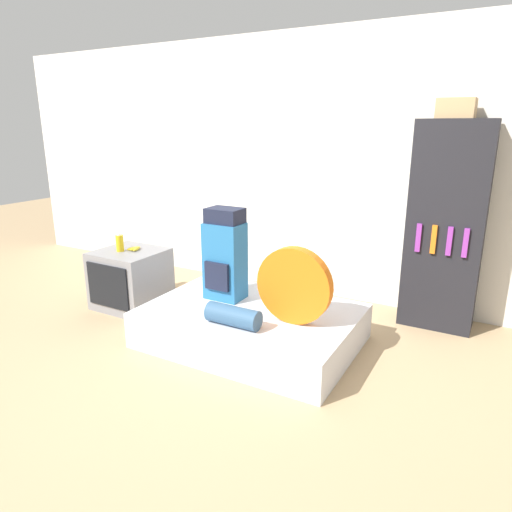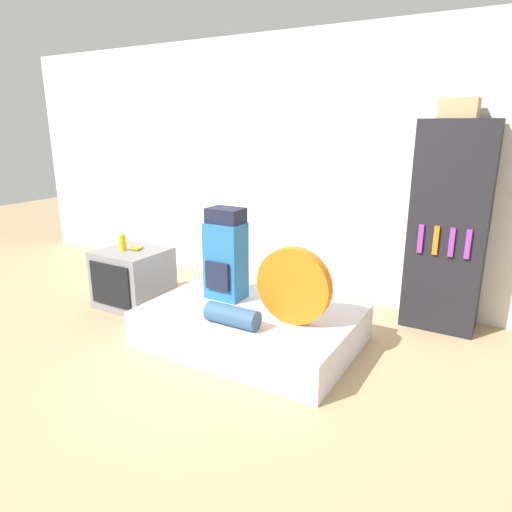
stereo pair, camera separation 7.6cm
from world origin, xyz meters
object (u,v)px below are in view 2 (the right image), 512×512
object	(u,v)px
backpack	(226,255)
television	(133,278)
sleeping_roll	(232,316)
bookshelf	(448,228)
canister	(122,242)
tent_bag	(294,286)
cardboard_box	(459,108)

from	to	relation	value
backpack	television	world-z (taller)	backpack
backpack	television	bearing A→B (deg)	179.96
sleeping_roll	bookshelf	distance (m)	1.98
television	canister	bearing A→B (deg)	-141.61
backpack	sleeping_roll	xyz separation A→B (m)	(0.36, -0.45, -0.30)
canister	television	bearing A→B (deg)	38.39
tent_bag	television	distance (m)	1.85
television	bookshelf	size ratio (longest dim) A/B	0.34
backpack	bookshelf	world-z (taller)	bookshelf
bookshelf	backpack	bearing A→B (deg)	-147.33
backpack	tent_bag	world-z (taller)	backpack
sleeping_roll	canister	bearing A→B (deg)	165.01
sleeping_roll	television	size ratio (longest dim) A/B	0.69
bookshelf	canister	bearing A→B (deg)	-158.86
backpack	cardboard_box	size ratio (longest dim) A/B	2.73
television	bookshelf	world-z (taller)	bookshelf
tent_bag	bookshelf	distance (m)	1.50
bookshelf	cardboard_box	size ratio (longest dim) A/B	6.24
sleeping_roll	television	world-z (taller)	television
bookshelf	tent_bag	bearing A→B (deg)	-125.90
canister	bookshelf	distance (m)	2.95
backpack	tent_bag	size ratio (longest dim) A/B	1.33
backpack	tent_bag	bearing A→B (deg)	-13.71
backpack	tent_bag	distance (m)	0.75
backpack	canister	world-z (taller)	backpack
tent_bag	bookshelf	size ratio (longest dim) A/B	0.33
tent_bag	television	bearing A→B (deg)	174.46
cardboard_box	canister	bearing A→B (deg)	-158.45
bookshelf	television	bearing A→B (deg)	-159.30
television	bookshelf	bearing A→B (deg)	20.70
television	bookshelf	distance (m)	2.93
television	bookshelf	xyz separation A→B (m)	(2.68, 1.01, 0.60)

